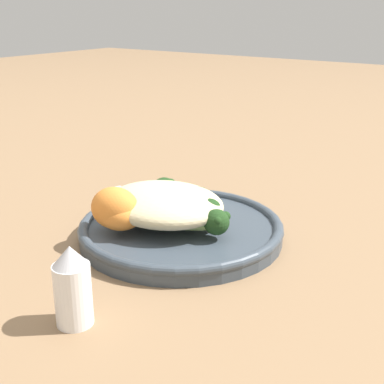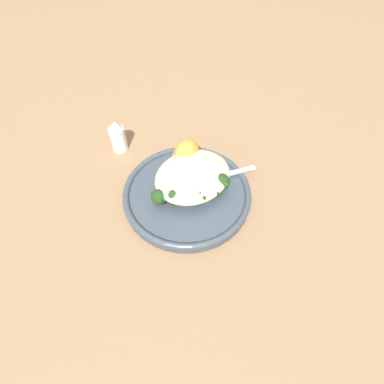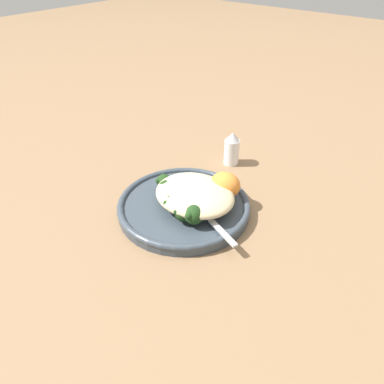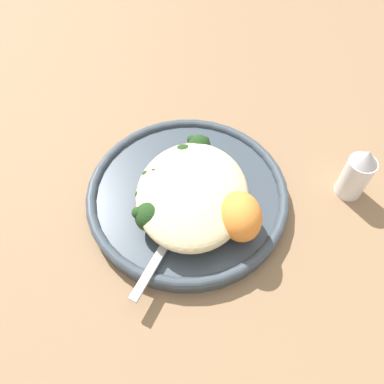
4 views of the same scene
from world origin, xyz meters
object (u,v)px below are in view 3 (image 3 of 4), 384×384
at_px(broccoli_stalk_4, 187,209).
at_px(salt_shaker, 232,149).
at_px(quinoa_mound, 195,195).
at_px(sweet_potato_chunk_1, 223,187).
at_px(sweet_potato_chunk_0, 225,185).
at_px(broccoli_stalk_1, 175,190).
at_px(plate, 184,206).
at_px(broccoli_stalk_0, 177,186).
at_px(broccoli_stalk_2, 187,195).
at_px(spoon, 208,217).
at_px(broccoli_stalk_3, 178,201).
at_px(broccoli_stalk_5, 196,209).

relative_size(broccoli_stalk_4, salt_shaker, 1.21).
height_order(quinoa_mound, sweet_potato_chunk_1, quinoa_mound).
relative_size(sweet_potato_chunk_0, salt_shaker, 0.76).
height_order(sweet_potato_chunk_1, salt_shaker, salt_shaker).
xyz_separation_m(broccoli_stalk_1, salt_shaker, (0.01, -0.19, 0.00)).
bearing_deg(plate, broccoli_stalk_1, -3.32).
xyz_separation_m(quinoa_mound, sweet_potato_chunk_1, (-0.02, -0.05, -0.00)).
xyz_separation_m(broccoli_stalk_0, sweet_potato_chunk_1, (-0.07, -0.04, 0.01)).
height_order(broccoli_stalk_4, sweet_potato_chunk_1, sweet_potato_chunk_1).
distance_m(broccoli_stalk_2, sweet_potato_chunk_0, 0.07).
bearing_deg(broccoli_stalk_1, spoon, 136.35).
bearing_deg(broccoli_stalk_3, plate, -153.73).
height_order(plate, sweet_potato_chunk_0, sweet_potato_chunk_0).
bearing_deg(spoon, sweet_potato_chunk_1, 127.91).
height_order(broccoli_stalk_1, broccoli_stalk_5, broccoli_stalk_5).
distance_m(plate, sweet_potato_chunk_1, 0.08).
bearing_deg(broccoli_stalk_2, broccoli_stalk_5, 88.61).
distance_m(broccoli_stalk_3, broccoli_stalk_4, 0.03).
distance_m(broccoli_stalk_1, sweet_potato_chunk_0, 0.09).
bearing_deg(sweet_potato_chunk_1, broccoli_stalk_4, 81.38).
distance_m(broccoli_stalk_3, salt_shaker, 0.21).
relative_size(broccoli_stalk_2, broccoli_stalk_4, 0.84).
bearing_deg(sweet_potato_chunk_0, sweet_potato_chunk_1, 16.29).
relative_size(quinoa_mound, broccoli_stalk_0, 1.34).
xyz_separation_m(quinoa_mound, broccoli_stalk_3, (0.01, 0.03, -0.01)).
xyz_separation_m(broccoli_stalk_1, broccoli_stalk_3, (-0.03, 0.02, 0.00)).
height_order(broccoli_stalk_2, sweet_potato_chunk_1, sweet_potato_chunk_1).
bearing_deg(broccoli_stalk_1, sweet_potato_chunk_1, -173.55).
distance_m(quinoa_mound, broccoli_stalk_2, 0.02).
relative_size(quinoa_mound, broccoli_stalk_2, 1.95).
xyz_separation_m(broccoli_stalk_2, broccoli_stalk_4, (-0.03, 0.03, 0.00)).
height_order(broccoli_stalk_3, broccoli_stalk_4, broccoli_stalk_3).
bearing_deg(broccoli_stalk_5, sweet_potato_chunk_1, 151.62).
xyz_separation_m(sweet_potato_chunk_0, spoon, (-0.02, 0.07, -0.02)).
distance_m(sweet_potato_chunk_1, spoon, 0.07).
distance_m(broccoli_stalk_1, broccoli_stalk_2, 0.03).
relative_size(broccoli_stalk_1, broccoli_stalk_5, 0.78).
relative_size(broccoli_stalk_2, spoon, 0.68).
height_order(broccoli_stalk_0, broccoli_stalk_3, broccoli_stalk_3).
height_order(broccoli_stalk_3, spoon, broccoli_stalk_3).
distance_m(broccoli_stalk_2, broccoli_stalk_3, 0.02).
bearing_deg(broccoli_stalk_2, broccoli_stalk_0, -81.70).
bearing_deg(sweet_potato_chunk_0, spoon, 103.41).
height_order(broccoli_stalk_0, salt_shaker, salt_shaker).
height_order(broccoli_stalk_5, salt_shaker, salt_shaker).
distance_m(quinoa_mound, broccoli_stalk_5, 0.03).
distance_m(broccoli_stalk_2, sweet_potato_chunk_1, 0.07).
height_order(quinoa_mound, spoon, quinoa_mound).
height_order(broccoli_stalk_4, sweet_potato_chunk_0, sweet_potato_chunk_0).
xyz_separation_m(spoon, salt_shaker, (0.09, -0.20, 0.01)).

